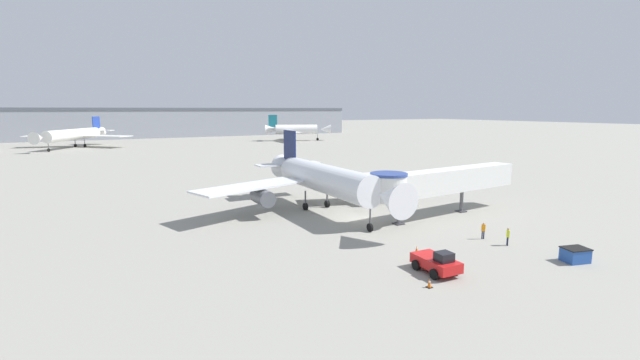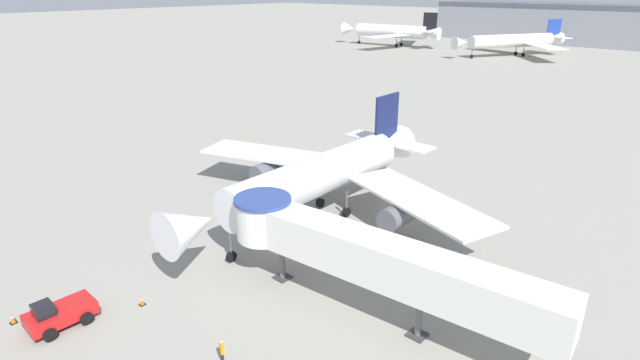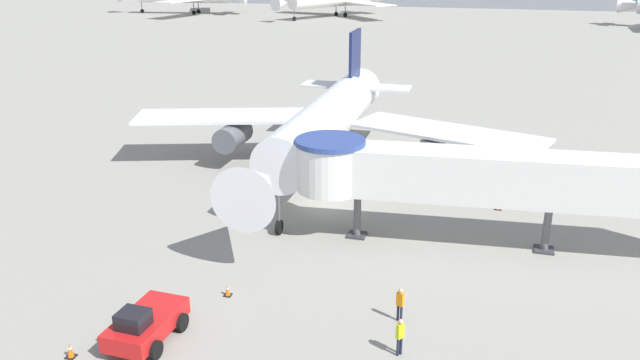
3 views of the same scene
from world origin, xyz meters
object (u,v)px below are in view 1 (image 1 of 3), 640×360
object	(u,v)px
traffic_cone_near_nose	(417,249)
ground_crew_wing_walker	(483,229)
ground_crew_marshaller	(508,235)
traffic_cone_starboard_wing	(416,202)
background_jet_blue_tail	(75,134)
background_jet_teal_tail	(295,129)
pushback_tug_red	(437,262)
traffic_cone_apron_front	(429,283)
jet_bridge	(438,182)
main_airplane	(323,179)
service_container_blue	(575,255)

from	to	relation	value
traffic_cone_near_nose	ground_crew_wing_walker	size ratio (longest dim) A/B	0.37
ground_crew_marshaller	ground_crew_wing_walker	size ratio (longest dim) A/B	1.02
traffic_cone_starboard_wing	background_jet_blue_tail	world-z (taller)	background_jet_blue_tail
traffic_cone_near_nose	background_jet_teal_tail	distance (m)	142.24
pushback_tug_red	background_jet_teal_tail	bearing A→B (deg)	71.75
traffic_cone_apron_front	ground_crew_marshaller	distance (m)	13.95
pushback_tug_red	background_jet_teal_tail	world-z (taller)	background_jet_teal_tail
traffic_cone_starboard_wing	ground_crew_marshaller	bearing A→B (deg)	-102.68
ground_crew_marshaller	jet_bridge	bearing A→B (deg)	-151.83
pushback_tug_red	ground_crew_wing_walker	xyz separation A→B (m)	(10.52, 4.51, 0.13)
traffic_cone_starboard_wing	main_airplane	bearing A→B (deg)	166.98
background_jet_blue_tail	traffic_cone_near_nose	bearing A→B (deg)	-48.13
pushback_tug_red	ground_crew_wing_walker	world-z (taller)	pushback_tug_red
background_jet_teal_tail	traffic_cone_near_nose	bearing A→B (deg)	-179.37
traffic_cone_apron_front	background_jet_blue_tail	world-z (taller)	background_jet_blue_tail
traffic_cone_near_nose	main_airplane	bearing A→B (deg)	89.44
background_jet_blue_tail	background_jet_teal_tail	world-z (taller)	background_jet_teal_tail
traffic_cone_starboard_wing	traffic_cone_near_nose	distance (m)	19.89
jet_bridge	traffic_cone_starboard_wing	xyz separation A→B (m)	(1.98, 6.04, -3.94)
jet_bridge	background_jet_blue_tail	size ratio (longest dim) A/B	0.65
background_jet_blue_tail	traffic_cone_starboard_wing	bearing A→B (deg)	-41.15
jet_bridge	pushback_tug_red	distance (m)	19.04
service_container_blue	ground_crew_marshaller	size ratio (longest dim) A/B	1.38
traffic_cone_apron_front	ground_crew_wing_walker	size ratio (longest dim) A/B	0.40
jet_bridge	traffic_cone_near_nose	world-z (taller)	jet_bridge
main_airplane	jet_bridge	size ratio (longest dim) A/B	1.43
ground_crew_marshaller	ground_crew_wing_walker	world-z (taller)	ground_crew_marshaller
traffic_cone_starboard_wing	ground_crew_wing_walker	xyz separation A→B (m)	(-4.35, -15.10, 0.62)
background_jet_blue_tail	pushback_tug_red	bearing A→B (deg)	-49.24
ground_crew_marshaller	background_jet_blue_tail	bearing A→B (deg)	-126.86
background_jet_teal_tail	jet_bridge	bearing A→B (deg)	-176.25
jet_bridge	ground_crew_marshaller	world-z (taller)	jet_bridge
traffic_cone_near_nose	ground_crew_marshaller	size ratio (longest dim) A/B	0.37
ground_crew_marshaller	background_jet_teal_tail	xyz separation A→B (m)	(41.46, 135.50, 3.67)
service_container_blue	background_jet_blue_tail	size ratio (longest dim) A/B	0.07
main_airplane	traffic_cone_starboard_wing	bearing A→B (deg)	-12.79
traffic_cone_starboard_wing	ground_crew_wing_walker	size ratio (longest dim) A/B	0.46
traffic_cone_apron_front	background_jet_teal_tail	xyz separation A→B (m)	(54.86, 139.35, 4.35)
main_airplane	service_container_blue	world-z (taller)	main_airplane
jet_bridge	traffic_cone_near_nose	size ratio (longest dim) A/B	35.84
service_container_blue	traffic_cone_apron_front	size ratio (longest dim) A/B	3.53
pushback_tug_red	background_jet_blue_tail	world-z (taller)	background_jet_blue_tail
traffic_cone_starboard_wing	background_jet_teal_tail	xyz separation A→B (m)	(37.49, 117.83, 4.30)
ground_crew_marshaller	pushback_tug_red	bearing A→B (deg)	-42.01
main_airplane	traffic_cone_near_nose	size ratio (longest dim) A/B	51.24
traffic_cone_apron_front	background_jet_teal_tail	distance (m)	149.82
jet_bridge	background_jet_teal_tail	distance (m)	130.00
background_jet_blue_tail	main_airplane	bearing A→B (deg)	-46.32
pushback_tug_red	traffic_cone_apron_front	distance (m)	3.19
main_airplane	background_jet_teal_tail	bearing A→B (deg)	66.59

